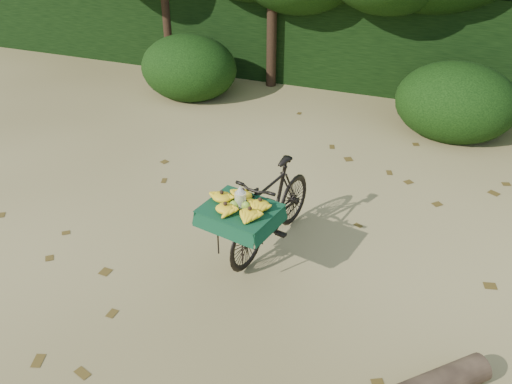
% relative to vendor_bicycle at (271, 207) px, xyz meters
% --- Properties ---
extents(ground, '(80.00, 80.00, 0.00)m').
position_rel_vendor_bicycle_xyz_m(ground, '(0.17, -0.59, -0.49)').
color(ground, tan).
rests_on(ground, ground).
extents(vendor_bicycle, '(0.90, 1.76, 0.97)m').
position_rel_vendor_bicycle_xyz_m(vendor_bicycle, '(0.00, 0.00, 0.00)').
color(vendor_bicycle, black).
rests_on(vendor_bicycle, ground).
extents(hedge_backdrop, '(26.00, 1.80, 1.80)m').
position_rel_vendor_bicycle_xyz_m(hedge_backdrop, '(0.17, 5.71, 0.41)').
color(hedge_backdrop, black).
rests_on(hedge_backdrop, ground).
extents(bush_clumps, '(8.80, 1.70, 0.90)m').
position_rel_vendor_bicycle_xyz_m(bush_clumps, '(0.67, 3.71, -0.04)').
color(bush_clumps, black).
rests_on(bush_clumps, ground).
extents(leaf_litter, '(7.00, 7.30, 0.01)m').
position_rel_vendor_bicycle_xyz_m(leaf_litter, '(0.17, 0.06, -0.49)').
color(leaf_litter, '#503C15').
rests_on(leaf_litter, ground).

